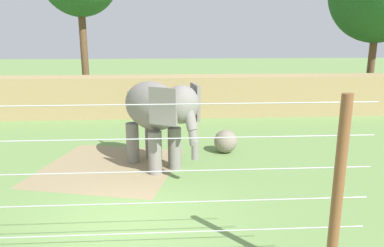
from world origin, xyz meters
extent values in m
plane|color=#6B8E4C|center=(0.00, 0.00, 0.00)|extent=(120.00, 120.00, 0.00)
cube|color=#937F5B|center=(-0.98, 3.58, 0.00)|extent=(5.21, 5.32, 0.01)
cube|color=tan|center=(0.00, 11.58, 1.08)|extent=(36.00, 1.80, 2.16)
cylinder|color=gray|center=(1.23, 3.34, 0.70)|extent=(0.44, 0.44, 1.39)
cylinder|color=gray|center=(0.61, 2.89, 0.70)|extent=(0.44, 0.44, 1.39)
cylinder|color=gray|center=(0.41, 4.50, 0.70)|extent=(0.44, 0.44, 1.39)
cylinder|color=gray|center=(-0.21, 4.06, 0.70)|extent=(0.44, 0.44, 1.39)
ellipsoid|color=gray|center=(0.51, 3.70, 2.07)|extent=(2.63, 2.92, 1.59)
ellipsoid|color=gray|center=(1.45, 2.37, 2.35)|extent=(1.46, 1.44, 1.15)
cube|color=gray|center=(1.88, 2.79, 2.35)|extent=(0.26, 0.90, 1.10)
cube|color=gray|center=(0.90, 2.11, 2.35)|extent=(0.83, 0.53, 1.10)
cylinder|color=gray|center=(1.69, 2.02, 1.94)|extent=(0.54, 0.58, 0.62)
cylinder|color=gray|center=(1.76, 1.92, 1.50)|extent=(0.42, 0.44, 0.58)
cylinder|color=gray|center=(1.81, 1.86, 1.09)|extent=(0.28, 0.28, 0.55)
cylinder|color=gray|center=(-0.32, 4.88, 1.97)|extent=(0.26, 0.30, 0.80)
sphere|color=gray|center=(3.18, 4.89, 0.44)|extent=(0.87, 0.87, 0.87)
cylinder|color=brown|center=(3.87, -2.76, 1.73)|extent=(0.18, 0.18, 3.47)
cylinder|color=#B7B7BC|center=(0.00, -2.76, 1.17)|extent=(8.74, 0.02, 0.02)
cylinder|color=#B7B7BC|center=(0.00, -2.76, 1.71)|extent=(8.74, 0.02, 0.02)
cylinder|color=#B7B7BC|center=(0.00, -2.76, 2.25)|extent=(8.74, 0.02, 0.02)
cylinder|color=#B7B7BC|center=(0.00, -2.76, 2.79)|extent=(8.74, 0.02, 0.02)
cylinder|color=#B7B7BC|center=(0.00, -2.76, 3.33)|extent=(8.74, 0.02, 0.02)
cube|color=slate|center=(0.97, 9.28, 0.22)|extent=(0.99, 1.49, 0.44)
cylinder|color=brown|center=(-4.18, 15.33, 2.93)|extent=(0.44, 0.44, 5.85)
cylinder|color=brown|center=(13.75, 14.13, 2.21)|extent=(0.44, 0.44, 4.42)
camera|label=1|loc=(1.09, -8.23, 4.37)|focal=34.18mm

